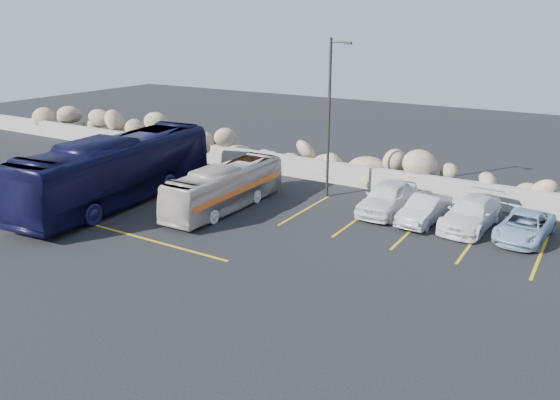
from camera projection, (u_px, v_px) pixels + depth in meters
The scene contains 11 objects.
ground at pixel (166, 247), 22.15m from camera, with size 90.00×90.00×0.00m, color black.
seawall at pixel (308, 168), 31.69m from camera, with size 60.00×0.40×1.20m, color gray.
riprap_pile at pixel (318, 153), 32.44m from camera, with size 54.00×2.80×2.60m, color #937960, non-canonical shape.
parking_lines at pixel (330, 227), 24.35m from camera, with size 18.16×9.36×0.01m.
lamppost at pixel (330, 115), 27.25m from camera, with size 1.14×0.18×8.00m.
vintage_bus at pixel (225, 187), 26.42m from camera, with size 1.81×7.74×2.16m, color beige.
tour_coach at pixel (117, 170), 27.23m from camera, with size 2.82×12.04×3.35m, color black.
car_a at pixel (388, 197), 25.97m from camera, with size 1.77×4.41×1.50m, color silver.
car_b at pixel (424, 210), 24.70m from camera, with size 1.29×3.71×1.22m, color #B1B2B6.
car_c at pixel (471, 213), 24.08m from camera, with size 1.83×4.50×1.31m, color silver.
car_d at pixel (524, 226), 22.82m from camera, with size 1.83×3.98×1.11m, color #8BA6C6.
Camera 1 is at (14.66, -15.01, 8.69)m, focal length 35.00 mm.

